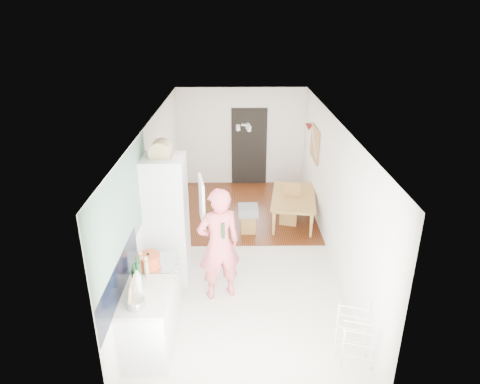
{
  "coord_description": "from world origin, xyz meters",
  "views": [
    {
      "loc": [
        -0.14,
        -7.02,
        4.22
      ],
      "look_at": [
        -0.07,
        0.2,
        1.14
      ],
      "focal_mm": 32.0,
      "sensor_mm": 36.0,
      "label": 1
    }
  ],
  "objects_px": {
    "stool": "(248,223)",
    "dining_chair": "(290,204)",
    "person": "(219,235)",
    "drying_rack": "(355,340)",
    "dining_table": "(294,210)"
  },
  "relations": [
    {
      "from": "stool",
      "to": "drying_rack",
      "type": "xyz_separation_m",
      "value": [
        1.25,
        -3.59,
        0.2
      ]
    },
    {
      "from": "stool",
      "to": "drying_rack",
      "type": "height_order",
      "value": "drying_rack"
    },
    {
      "from": "dining_chair",
      "to": "drying_rack",
      "type": "distance_m",
      "value": 4.02
    },
    {
      "from": "dining_chair",
      "to": "drying_rack",
      "type": "xyz_separation_m",
      "value": [
        0.35,
        -4.0,
        -0.03
      ]
    },
    {
      "from": "dining_table",
      "to": "drying_rack",
      "type": "height_order",
      "value": "drying_rack"
    },
    {
      "from": "dining_table",
      "to": "dining_chair",
      "type": "relative_size",
      "value": 1.61
    },
    {
      "from": "stool",
      "to": "dining_chair",
      "type": "bearing_deg",
      "value": 24.89
    },
    {
      "from": "person",
      "to": "dining_chair",
      "type": "bearing_deg",
      "value": -137.62
    },
    {
      "from": "person",
      "to": "drying_rack",
      "type": "relative_size",
      "value": 2.76
    },
    {
      "from": "dining_chair",
      "to": "drying_rack",
      "type": "height_order",
      "value": "dining_chair"
    },
    {
      "from": "drying_rack",
      "to": "person",
      "type": "bearing_deg",
      "value": 156.44
    },
    {
      "from": "person",
      "to": "drying_rack",
      "type": "xyz_separation_m",
      "value": [
        1.76,
        -1.48,
        -0.7
      ]
    },
    {
      "from": "drying_rack",
      "to": "stool",
      "type": "bearing_deg",
      "value": 125.65
    },
    {
      "from": "dining_table",
      "to": "stool",
      "type": "xyz_separation_m",
      "value": [
        -1.02,
        -0.52,
        -0.05
      ]
    },
    {
      "from": "dining_chair",
      "to": "person",
      "type": "bearing_deg",
      "value": -103.1
    }
  ]
}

